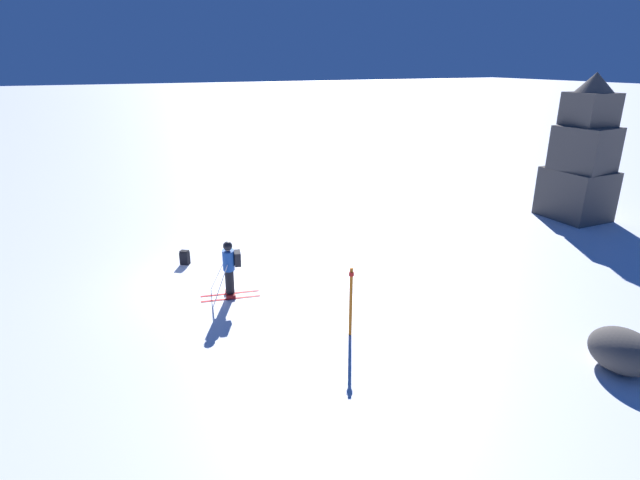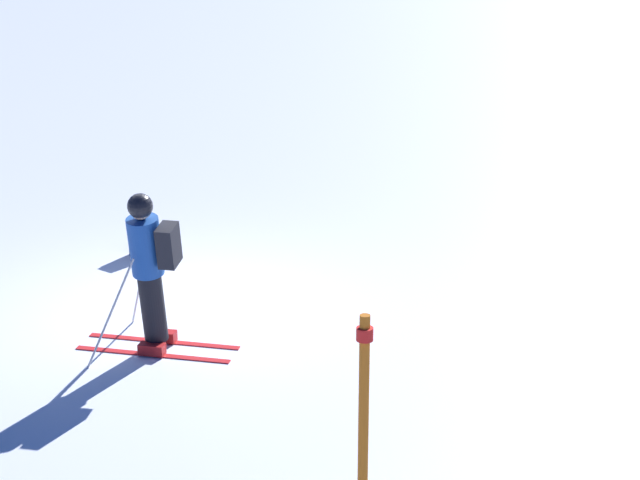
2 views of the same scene
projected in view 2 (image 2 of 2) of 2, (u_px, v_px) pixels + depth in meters
ground_plane at (176, 306)px, 12.93m from camera, size 300.00×300.00×0.00m
skier at (150, 264)px, 11.26m from camera, size 1.27×1.81×1.88m
spare_backpack at (142, 237)px, 14.66m from camera, size 0.35×0.37×0.50m
trail_marker at (364, 418)px, 8.07m from camera, size 0.13×0.13×1.87m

